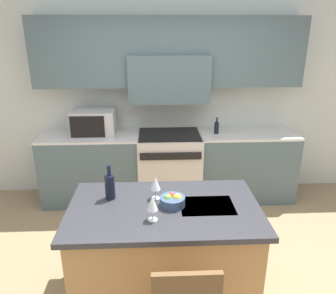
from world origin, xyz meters
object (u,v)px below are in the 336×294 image
at_px(oil_bottle_on_counter, 217,127).
at_px(fruit_bowl, 173,200).
at_px(microwave, 94,122).
at_px(wine_bottle, 110,186).
at_px(range_stove, 169,167).
at_px(wine_glass_far, 155,184).
at_px(wine_glass_near, 152,204).

bearing_deg(oil_bottle_on_counter, fruit_bowl, -111.50).
xyz_separation_m(microwave, wine_bottle, (0.39, -1.61, -0.11)).
relative_size(wine_bottle, oil_bottle_on_counter, 1.42).
height_order(range_stove, microwave, microwave).
relative_size(range_stove, wine_bottle, 3.09).
xyz_separation_m(range_stove, microwave, (-0.98, 0.02, 0.64)).
relative_size(wine_glass_far, fruit_bowl, 0.99).
xyz_separation_m(range_stove, wine_glass_near, (-0.23, -1.95, 0.55)).
distance_m(wine_bottle, oil_bottle_on_counter, 2.00).
height_order(range_stove, wine_glass_near, wine_glass_near).
bearing_deg(wine_glass_near, fruit_bowl, 51.99).
relative_size(wine_glass_near, wine_glass_far, 1.00).
xyz_separation_m(microwave, wine_glass_far, (0.78, -1.64, -0.08)).
distance_m(range_stove, oil_bottle_on_counter, 0.83).
height_order(range_stove, oil_bottle_on_counter, oil_bottle_on_counter).
distance_m(wine_glass_far, oil_bottle_on_counter, 1.81).
relative_size(range_stove, oil_bottle_on_counter, 4.37).
bearing_deg(oil_bottle_on_counter, wine_bottle, -127.20).
height_order(wine_glass_near, wine_glass_far, same).
bearing_deg(range_stove, oil_bottle_on_counter, -0.19).
bearing_deg(oil_bottle_on_counter, microwave, 179.26).
distance_m(microwave, fruit_bowl, 1.99).
distance_m(range_stove, microwave, 1.17).
xyz_separation_m(microwave, fruit_bowl, (0.91, -1.76, -0.18)).
bearing_deg(oil_bottle_on_counter, range_stove, 179.81).
bearing_deg(microwave, range_stove, -1.09).
distance_m(wine_glass_near, oil_bottle_on_counter, 2.12).
bearing_deg(wine_glass_near, range_stove, 83.40).
xyz_separation_m(wine_glass_near, oil_bottle_on_counter, (0.85, 1.95, -0.00)).
bearing_deg(range_stove, wine_glass_near, -96.60).
relative_size(wine_glass_far, oil_bottle_on_counter, 0.95).
bearing_deg(fruit_bowl, range_stove, 87.96).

